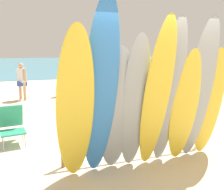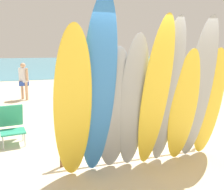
{
  "view_description": "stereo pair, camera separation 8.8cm",
  "coord_description": "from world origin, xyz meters",
  "px_view_note": "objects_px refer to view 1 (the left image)",
  "views": [
    {
      "loc": [
        -1.98,
        -4.13,
        2.04
      ],
      "look_at": [
        0.0,
        1.46,
        0.93
      ],
      "focal_mm": 40.32,
      "sensor_mm": 36.0,
      "label": 1
    },
    {
      "loc": [
        -1.9,
        -4.16,
        2.04
      ],
      "look_at": [
        0.0,
        1.46,
        0.93
      ],
      "focal_mm": 40.32,
      "sensor_mm": 36.0,
      "label": 2
    }
  ],
  "objects_px": {
    "surfboard_yellow_8": "(210,104)",
    "surfboard_rack": "(138,131)",
    "surfboard_grey_5": "(169,94)",
    "surfboard_yellow_0": "(75,108)",
    "surfboard_grey_3": "(135,105)",
    "beach_chair_blue": "(12,124)",
    "beachgoer_midbeach": "(69,73)",
    "surfboard_grey_7": "(199,92)",
    "beachgoer_strolling": "(22,79)",
    "surfboard_yellow_4": "(157,97)",
    "surfboard_yellow_6": "(185,107)",
    "surfboard_grey_2": "(116,111)",
    "beachgoer_near_rack": "(141,76)",
    "surfboard_blue_1": "(100,92)",
    "beachgoer_photographing": "(142,83)"
  },
  "relations": [
    {
      "from": "surfboard_yellow_8",
      "to": "surfboard_rack",
      "type": "bearing_deg",
      "value": 165.48
    },
    {
      "from": "surfboard_grey_5",
      "to": "surfboard_yellow_0",
      "type": "bearing_deg",
      "value": -178.42
    },
    {
      "from": "surfboard_rack",
      "to": "surfboard_grey_3",
      "type": "relative_size",
      "value": 1.27
    },
    {
      "from": "surfboard_yellow_0",
      "to": "beach_chair_blue",
      "type": "distance_m",
      "value": 2.47
    },
    {
      "from": "beachgoer_midbeach",
      "to": "beach_chair_blue",
      "type": "distance_m",
      "value": 5.84
    },
    {
      "from": "surfboard_grey_7",
      "to": "beachgoer_strolling",
      "type": "xyz_separation_m",
      "value": [
        -2.97,
        6.91,
        -0.44
      ]
    },
    {
      "from": "surfboard_yellow_4",
      "to": "beachgoer_strolling",
      "type": "xyz_separation_m",
      "value": [
        -2.07,
        7.02,
        -0.42
      ]
    },
    {
      "from": "surfboard_yellow_4",
      "to": "surfboard_grey_7",
      "type": "height_order",
      "value": "surfboard_grey_7"
    },
    {
      "from": "surfboard_rack",
      "to": "surfboard_grey_5",
      "type": "relative_size",
      "value": 1.14
    },
    {
      "from": "surfboard_yellow_6",
      "to": "beachgoer_midbeach",
      "type": "distance_m",
      "value": 7.45
    },
    {
      "from": "surfboard_grey_3",
      "to": "beachgoer_midbeach",
      "type": "relative_size",
      "value": 1.39
    },
    {
      "from": "surfboard_grey_2",
      "to": "beachgoer_strolling",
      "type": "xyz_separation_m",
      "value": [
        -1.44,
        6.84,
        -0.19
      ]
    },
    {
      "from": "surfboard_grey_3",
      "to": "beachgoer_near_rack",
      "type": "relative_size",
      "value": 1.42
    },
    {
      "from": "surfboard_yellow_6",
      "to": "beachgoer_near_rack",
      "type": "distance_m",
      "value": 5.61
    },
    {
      "from": "surfboard_blue_1",
      "to": "beachgoer_strolling",
      "type": "distance_m",
      "value": 7.09
    },
    {
      "from": "surfboard_grey_3",
      "to": "beachgoer_photographing",
      "type": "relative_size",
      "value": 1.33
    },
    {
      "from": "surfboard_yellow_0",
      "to": "surfboard_grey_7",
      "type": "bearing_deg",
      "value": 3.84
    },
    {
      "from": "surfboard_blue_1",
      "to": "surfboard_rack",
      "type": "bearing_deg",
      "value": 30.52
    },
    {
      "from": "surfboard_yellow_0",
      "to": "surfboard_grey_2",
      "type": "bearing_deg",
      "value": 14.47
    },
    {
      "from": "surfboard_rack",
      "to": "beach_chair_blue",
      "type": "bearing_deg",
      "value": 146.4
    },
    {
      "from": "surfboard_rack",
      "to": "surfboard_grey_5",
      "type": "height_order",
      "value": "surfboard_grey_5"
    },
    {
      "from": "surfboard_grey_2",
      "to": "surfboard_grey_7",
      "type": "distance_m",
      "value": 1.55
    },
    {
      "from": "surfboard_grey_3",
      "to": "surfboard_yellow_8",
      "type": "height_order",
      "value": "surfboard_grey_3"
    },
    {
      "from": "surfboard_yellow_0",
      "to": "beachgoer_strolling",
      "type": "relative_size",
      "value": 1.66
    },
    {
      "from": "surfboard_yellow_6",
      "to": "beachgoer_strolling",
      "type": "relative_size",
      "value": 1.4
    },
    {
      "from": "surfboard_grey_3",
      "to": "surfboard_yellow_6",
      "type": "xyz_separation_m",
      "value": [
        0.97,
        0.02,
        -0.11
      ]
    },
    {
      "from": "beachgoer_strolling",
      "to": "beach_chair_blue",
      "type": "xyz_separation_m",
      "value": [
        -0.23,
        -4.86,
        -0.42
      ]
    },
    {
      "from": "surfboard_grey_5",
      "to": "surfboard_grey_7",
      "type": "bearing_deg",
      "value": -1.28
    },
    {
      "from": "surfboard_yellow_6",
      "to": "beachgoer_near_rack",
      "type": "xyz_separation_m",
      "value": [
        1.74,
        5.33,
        -0.08
      ]
    },
    {
      "from": "surfboard_blue_1",
      "to": "surfboard_grey_5",
      "type": "relative_size",
      "value": 1.1
    },
    {
      "from": "surfboard_grey_3",
      "to": "beachgoer_strolling",
      "type": "bearing_deg",
      "value": 109.13
    },
    {
      "from": "surfboard_rack",
      "to": "surfboard_yellow_4",
      "type": "distance_m",
      "value": 1.01
    },
    {
      "from": "surfboard_rack",
      "to": "surfboard_grey_7",
      "type": "distance_m",
      "value": 1.33
    },
    {
      "from": "beachgoer_near_rack",
      "to": "surfboard_yellow_6",
      "type": "bearing_deg",
      "value": -26.16
    },
    {
      "from": "surfboard_grey_3",
      "to": "surfboard_yellow_6",
      "type": "distance_m",
      "value": 0.98
    },
    {
      "from": "surfboard_grey_2",
      "to": "beachgoer_photographing",
      "type": "xyz_separation_m",
      "value": [
        2.04,
        3.2,
        -0.03
      ]
    },
    {
      "from": "surfboard_yellow_0",
      "to": "surfboard_yellow_4",
      "type": "distance_m",
      "value": 1.33
    },
    {
      "from": "beachgoer_photographing",
      "to": "beach_chair_blue",
      "type": "relative_size",
      "value": 2.12
    },
    {
      "from": "surfboard_grey_3",
      "to": "surfboard_yellow_4",
      "type": "height_order",
      "value": "surfboard_yellow_4"
    },
    {
      "from": "surfboard_grey_7",
      "to": "beach_chair_blue",
      "type": "height_order",
      "value": "surfboard_grey_7"
    },
    {
      "from": "surfboard_grey_5",
      "to": "beachgoer_midbeach",
      "type": "relative_size",
      "value": 1.55
    },
    {
      "from": "surfboard_grey_3",
      "to": "beachgoer_strolling",
      "type": "distance_m",
      "value": 7.13
    },
    {
      "from": "surfboard_blue_1",
      "to": "beach_chair_blue",
      "type": "distance_m",
      "value": 2.7
    },
    {
      "from": "surfboard_grey_7",
      "to": "surfboard_yellow_8",
      "type": "bearing_deg",
      "value": 16.97
    },
    {
      "from": "surfboard_rack",
      "to": "surfboard_yellow_8",
      "type": "relative_size",
      "value": 1.41
    },
    {
      "from": "surfboard_grey_7",
      "to": "surfboard_yellow_4",
      "type": "bearing_deg",
      "value": -170.25
    },
    {
      "from": "beachgoer_photographing",
      "to": "surfboard_grey_7",
      "type": "bearing_deg",
      "value": -126.43
    },
    {
      "from": "surfboard_grey_5",
      "to": "beachgoer_strolling",
      "type": "distance_m",
      "value": 7.32
    },
    {
      "from": "surfboard_grey_3",
      "to": "beachgoer_photographing",
      "type": "height_order",
      "value": "surfboard_grey_3"
    },
    {
      "from": "surfboard_rack",
      "to": "beachgoer_midbeach",
      "type": "relative_size",
      "value": 1.77
    }
  ]
}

